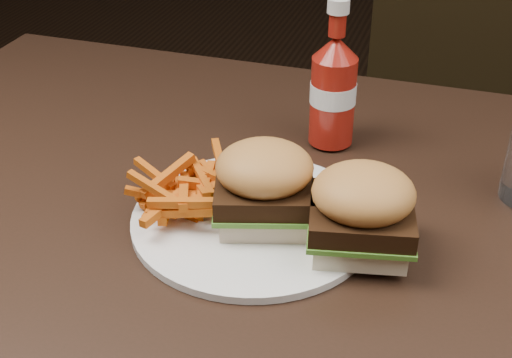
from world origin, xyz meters
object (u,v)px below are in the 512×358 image
(dining_table, at_px, (298,237))
(ketchup_bottle, at_px, (333,101))
(plate, at_px, (253,219))
(chair_far, at_px, (470,136))

(dining_table, height_order, ketchup_bottle, ketchup_bottle)
(ketchup_bottle, bearing_deg, plate, -101.26)
(plate, relative_size, ketchup_bottle, 2.32)
(chair_far, height_order, ketchup_bottle, ketchup_bottle)
(dining_table, height_order, chair_far, dining_table)
(chair_far, relative_size, plate, 1.75)
(dining_table, distance_m, ketchup_bottle, 0.20)
(dining_table, distance_m, chair_far, 0.94)
(dining_table, xyz_separation_m, plate, (-0.05, -0.02, 0.03))
(chair_far, bearing_deg, plate, 74.08)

